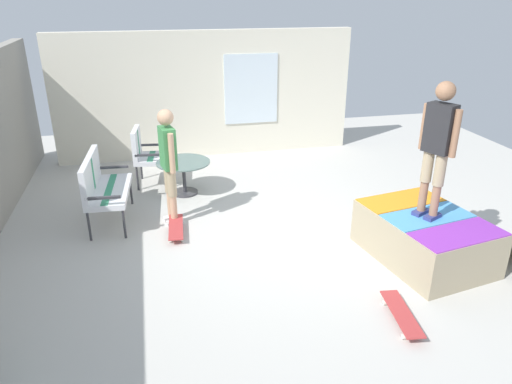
{
  "coord_description": "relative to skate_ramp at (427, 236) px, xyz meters",
  "views": [
    {
      "loc": [
        -5.79,
        1.67,
        3.22
      ],
      "look_at": [
        -0.05,
        0.35,
        0.7
      ],
      "focal_mm": 33.31,
      "sensor_mm": 36.0,
      "label": 1
    }
  ],
  "objects": [
    {
      "name": "skate_ramp",
      "position": [
        0.0,
        0.0,
        0.0
      ],
      "size": [
        1.87,
        2.19,
        0.61
      ],
      "color": "tan",
      "rests_on": "ground_plane"
    },
    {
      "name": "ground_plane",
      "position": [
        1.05,
        1.67,
        -0.35
      ],
      "size": [
        12.0,
        12.0,
        0.1
      ],
      "primitive_type": "cube",
      "color": "beige"
    },
    {
      "name": "skateboard_spare",
      "position": [
        -1.11,
        0.93,
        -0.22
      ],
      "size": [
        0.82,
        0.31,
        0.1
      ],
      "color": "#B23838",
      "rests_on": "ground_plane"
    },
    {
      "name": "house_facade",
      "position": [
        4.85,
        2.15,
        0.95
      ],
      "size": [
        0.23,
        6.0,
        2.51
      ],
      "color": "silver",
      "rests_on": "ground_plane"
    },
    {
      "name": "skateboard_by_bench",
      "position": [
        1.41,
        3.1,
        -0.22
      ],
      "size": [
        0.81,
        0.26,
        0.1
      ],
      "color": "#B23838",
      "rests_on": "ground_plane"
    },
    {
      "name": "patio_table",
      "position": [
        2.82,
        2.85,
        0.1
      ],
      "size": [
        0.9,
        0.9,
        0.57
      ],
      "color": "#38383D",
      "rests_on": "ground_plane"
    },
    {
      "name": "patio_bench",
      "position": [
        2.02,
        4.12,
        0.31
      ],
      "size": [
        1.28,
        0.63,
        1.02
      ],
      "color": "#38383D",
      "rests_on": "ground_plane"
    },
    {
      "name": "patio_chair_near_house",
      "position": [
        3.4,
        3.47,
        0.31
      ],
      "size": [
        0.68,
        0.62,
        1.02
      ],
      "color": "#38383D",
      "rests_on": "ground_plane"
    },
    {
      "name": "person_watching",
      "position": [
        1.78,
        3.12,
        0.7
      ],
      "size": [
        0.47,
        0.29,
        1.71
      ],
      "color": "silver",
      "rests_on": "ground_plane"
    },
    {
      "name": "person_skater",
      "position": [
        -0.02,
        0.07,
        1.28
      ],
      "size": [
        0.44,
        0.34,
        1.67
      ],
      "color": "navy",
      "rests_on": "skate_ramp"
    }
  ]
}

